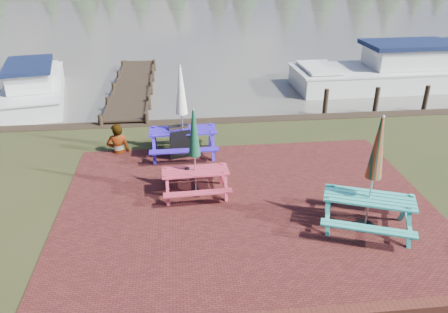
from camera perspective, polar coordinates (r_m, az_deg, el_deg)
ground at (r=9.74m, az=4.15°, el=-10.22°), size 120.00×120.00×0.00m
paving at (r=10.55m, az=3.20°, el=-7.01°), size 9.00×7.50×0.02m
brick_wall at (r=8.54m, az=22.29°, el=-17.28°), size 6.21×1.79×0.30m
water at (r=45.12m, az=-4.50°, el=18.45°), size 120.00×60.00×0.02m
picnic_table_teal at (r=9.94m, az=18.58°, el=-4.44°), size 2.41×2.29×2.67m
picnic_table_red at (r=10.80m, az=-3.80°, el=-1.33°), size 1.71×1.54×2.29m
picnic_table_blue at (r=12.90m, az=-5.45°, el=4.03°), size 1.99×1.78×2.73m
chalkboard at (r=12.91m, az=-5.79°, el=1.83°), size 0.64×0.72×0.97m
jetty at (r=19.91m, az=-11.79°, el=8.92°), size 1.76×9.08×1.00m
boat_jetty at (r=20.15m, az=-23.54°, el=8.27°), size 3.49×6.83×1.89m
boat_near at (r=21.62m, az=20.62°, el=10.13°), size 8.39×3.11×2.25m
person at (r=13.38m, az=-13.96°, el=4.11°), size 0.71×0.49×1.89m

